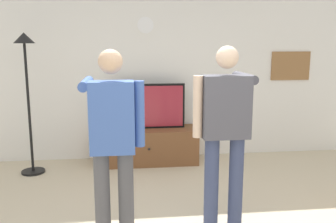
% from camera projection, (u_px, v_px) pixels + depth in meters
% --- Properties ---
extents(back_wall, '(6.40, 0.10, 2.70)m').
position_uv_depth(back_wall, '(159.00, 72.00, 5.74)').
color(back_wall, silver).
rests_on(back_wall, ground_plane).
extents(tv_stand, '(1.49, 0.56, 0.53)m').
position_uv_depth(tv_stand, '(148.00, 146.00, 5.58)').
color(tv_stand, brown).
rests_on(tv_stand, ground_plane).
extents(television, '(1.13, 0.07, 0.67)m').
position_uv_depth(television, '(147.00, 106.00, 5.51)').
color(television, black).
rests_on(television, tv_stand).
extents(wall_clock, '(0.24, 0.03, 0.24)m').
position_uv_depth(wall_clock, '(145.00, 25.00, 5.53)').
color(wall_clock, white).
extents(framed_picture, '(0.64, 0.04, 0.45)m').
position_uv_depth(framed_picture, '(290.00, 66.00, 5.92)').
color(framed_picture, olive).
extents(floor_lamp, '(0.32, 0.32, 1.93)m').
position_uv_depth(floor_lamp, '(26.00, 74.00, 4.93)').
color(floor_lamp, black).
rests_on(floor_lamp, ground_plane).
extents(person_standing_nearer_lamp, '(0.57, 0.78, 1.75)m').
position_uv_depth(person_standing_nearer_lamp, '(113.00, 137.00, 3.24)').
color(person_standing_nearer_lamp, '#4C4C51').
rests_on(person_standing_nearer_lamp, ground_plane).
extents(person_standing_nearer_couch, '(0.62, 0.78, 1.78)m').
position_uv_depth(person_standing_nearer_couch, '(225.00, 126.00, 3.50)').
color(person_standing_nearer_couch, '#384266').
rests_on(person_standing_nearer_couch, ground_plane).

